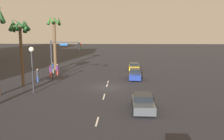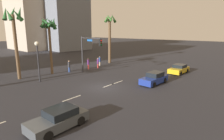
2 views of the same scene
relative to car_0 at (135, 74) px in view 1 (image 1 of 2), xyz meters
The scene contains 16 objects.
ground_plane 6.55m from the car_0, 143.65° to the left, with size 220.00×220.00×0.00m, color #28282D.
lane_stripe_1 17.35m from the car_0, 167.13° to the left, with size 1.89×0.14×0.01m, color silver.
lane_stripe_2 10.59m from the car_0, 158.58° to the left, with size 2.23×0.14×0.01m, color silver.
lane_stripe_3 5.80m from the car_0, 137.95° to the left, with size 1.96×0.14×0.01m, color silver.
lane_stripe_4 4.68m from the car_0, 123.56° to the left, with size 2.25×0.14×0.01m, color silver.
car_0 is the anchor object (origin of this frame).
car_1 7.84m from the car_0, ahead, with size 4.29×2.06×1.33m.
car_2 13.95m from the car_0, behind, with size 4.14×1.98×1.37m.
traffic_signal 11.03m from the car_0, 96.78° to the left, with size 0.33×4.41×5.67m.
streetlamp 15.07m from the car_0, 126.29° to the left, with size 0.56×0.56×5.22m.
pedestrian_0 12.53m from the car_0, 78.19° to the left, with size 0.41×0.41×1.79m.
pedestrian_1 13.84m from the car_0, 101.34° to the left, with size 0.52×0.52×1.87m.
pedestrian_2 14.21m from the car_0, 72.16° to the left, with size 0.50×0.50×1.79m.
pedestrian_3 12.88m from the car_0, 86.47° to the left, with size 0.46×0.46×1.88m.
palm_tree_2 16.67m from the car_0, 109.55° to the left, with size 2.59×2.53×8.59m.
palm_tree_3 17.22m from the car_0, 60.58° to the left, with size 2.24×2.65×9.85m.
Camera 1 is at (-28.73, -1.85, 6.79)m, focal length 37.52 mm.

